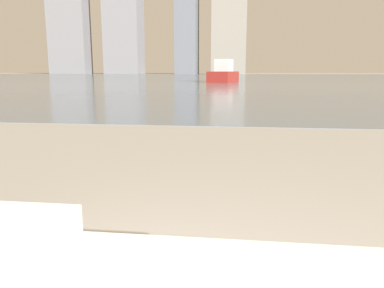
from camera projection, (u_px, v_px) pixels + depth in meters
towel_stack at (10, 239)px, 0.89m from camera, size 0.29×0.17×0.12m
harbor_water at (238, 77)px, 60.51m from camera, size 180.00×110.00×0.01m
harbor_boat_1 at (224, 74)px, 33.82m from camera, size 2.73×5.63×2.02m
skyline_tower_0 at (68, 16)px, 118.21m from camera, size 12.03×6.62×35.73m
skyline_tower_2 at (187, 3)px, 112.94m from camera, size 6.44×9.88×42.09m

